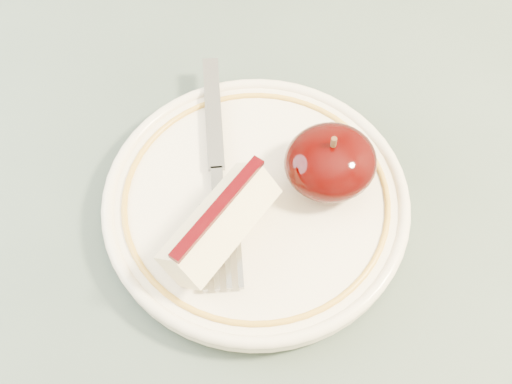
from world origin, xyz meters
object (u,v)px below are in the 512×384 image
object	(u,v)px
apple_half	(330,162)
fork	(217,171)
table	(264,377)
plate	(256,202)

from	to	relation	value
apple_half	fork	bearing A→B (deg)	157.60
fork	table	bearing A→B (deg)	-167.86
plate	fork	distance (m)	0.04
plate	apple_half	world-z (taller)	apple_half
plate	apple_half	xyz separation A→B (m)	(0.05, -0.00, 0.02)
table	fork	size ratio (longest dim) A/B	4.66
table	plate	bearing A→B (deg)	73.41
table	plate	distance (m)	0.14
plate	table	bearing A→B (deg)	-106.59
table	fork	world-z (taller)	fork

